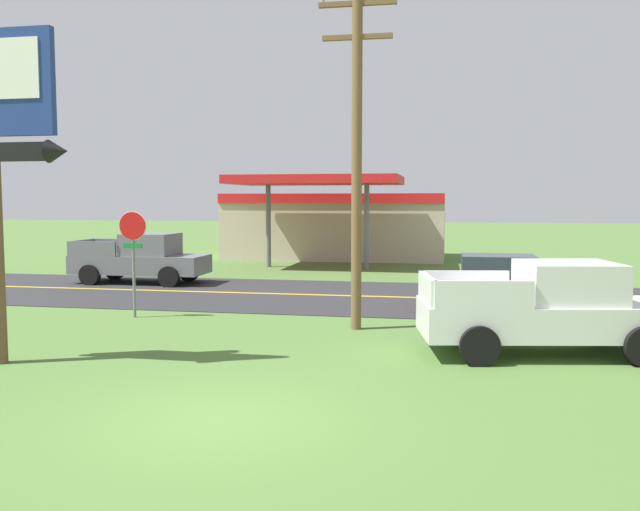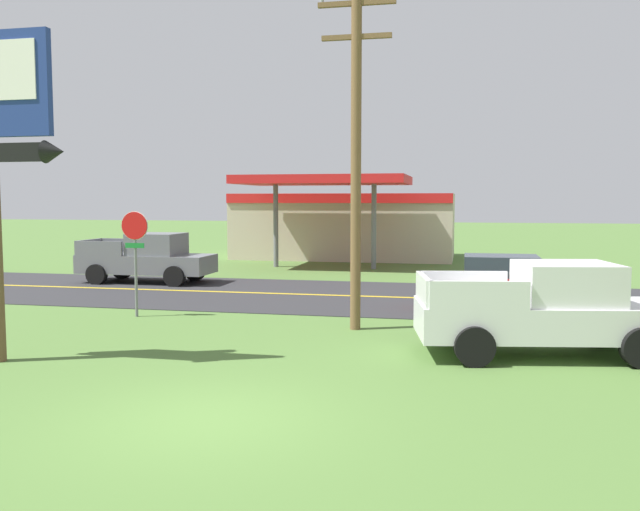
% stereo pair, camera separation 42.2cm
% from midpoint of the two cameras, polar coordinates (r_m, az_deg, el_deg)
% --- Properties ---
extents(ground_plane, '(180.00, 180.00, 0.00)m').
position_cam_midpoint_polar(ground_plane, '(10.32, -9.84, -13.72)').
color(ground_plane, '#4C7033').
extents(road_asphalt, '(140.00, 8.00, 0.02)m').
position_cam_midpoint_polar(road_asphalt, '(22.66, 1.84, -3.48)').
color(road_asphalt, '#2B2B2D').
rests_on(road_asphalt, ground).
extents(road_centre_line, '(126.00, 0.20, 0.01)m').
position_cam_midpoint_polar(road_centre_line, '(22.65, 1.84, -3.45)').
color(road_centre_line, gold).
rests_on(road_centre_line, road_asphalt).
extents(stop_sign, '(0.80, 0.08, 2.95)m').
position_cam_midpoint_polar(stop_sign, '(19.15, -16.30, 0.88)').
color(stop_sign, slate).
rests_on(stop_sign, ground).
extents(utility_pole, '(1.92, 0.26, 8.53)m').
position_cam_midpoint_polar(utility_pole, '(16.73, 2.43, 9.23)').
color(utility_pole, brown).
rests_on(utility_pole, ground).
extents(gas_station, '(12.00, 11.50, 4.40)m').
position_cam_midpoint_polar(gas_station, '(37.51, 1.06, 2.76)').
color(gas_station, beige).
rests_on(gas_station, ground).
extents(pickup_white_parked_on_lawn, '(5.46, 2.91, 1.96)m').
position_cam_midpoint_polar(pickup_white_parked_on_lawn, '(14.81, 18.20, -4.39)').
color(pickup_white_parked_on_lawn, silver).
rests_on(pickup_white_parked_on_lawn, ground).
extents(pickup_grey_on_road, '(5.20, 2.24, 1.96)m').
position_cam_midpoint_polar(pickup_grey_on_road, '(27.03, -15.41, -0.28)').
color(pickup_grey_on_road, slate).
rests_on(pickup_grey_on_road, ground).
extents(car_red_far_lane, '(4.20, 2.00, 1.64)m').
position_cam_midpoint_polar(car_red_far_lane, '(20.33, 14.06, -2.24)').
color(car_red_far_lane, red).
rests_on(car_red_far_lane, ground).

